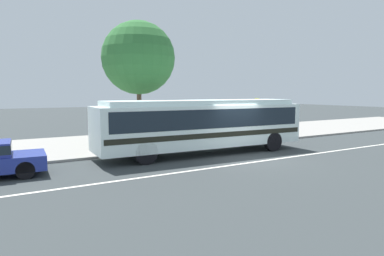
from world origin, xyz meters
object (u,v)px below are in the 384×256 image
Objects in this scene: pedestrian_standing_by_tree at (241,122)px; street_tree_near_stop at (138,58)px; transit_bus at (203,123)px; pedestrian_walking_along_curb at (230,125)px; bus_stop_sign at (257,113)px; pedestrian_waiting_near_sign at (124,132)px.

street_tree_near_stop is (-6.78, 0.85, 3.87)m from pedestrian_standing_by_tree.
transit_bus is at bearing -69.15° from street_tree_near_stop.
transit_bus is at bearing -149.79° from pedestrian_walking_along_curb.
bus_stop_sign reaches higher than pedestrian_standing_by_tree.
pedestrian_walking_along_curb is at bearing -177.82° from bus_stop_sign.
pedestrian_walking_along_curb reaches higher than pedestrian_standing_by_tree.
transit_bus is 5.46m from bus_stop_sign.
transit_bus is 4.00m from pedestrian_waiting_near_sign.
street_tree_near_stop is (-1.63, 4.28, 3.43)m from transit_bus.
transit_bus is 6.28× the size of pedestrian_standing_by_tree.
pedestrian_walking_along_curb is 1.02× the size of pedestrian_standing_by_tree.
pedestrian_walking_along_curb is (3.02, 1.76, -0.42)m from transit_bus.
street_tree_near_stop is (-6.76, 2.43, 3.22)m from bus_stop_sign.
transit_bus is 4.16× the size of bus_stop_sign.
pedestrian_waiting_near_sign is 0.96× the size of pedestrian_standing_by_tree.
pedestrian_walking_along_curb is 6.54m from street_tree_near_stop.
street_tree_near_stop reaches higher than pedestrian_walking_along_curb.
pedestrian_waiting_near_sign is at bearing 146.33° from transit_bus.
street_tree_near_stop is at bearing 172.81° from pedestrian_standing_by_tree.
bus_stop_sign is (8.43, -0.36, 0.69)m from pedestrian_waiting_near_sign.
street_tree_near_stop reaches higher than transit_bus.
pedestrian_waiting_near_sign is 8.54m from pedestrian_standing_by_tree.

